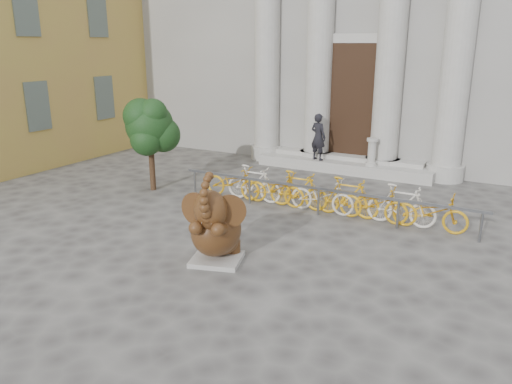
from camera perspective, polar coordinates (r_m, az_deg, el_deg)
The scene contains 7 objects.
ground at distance 9.44m, azimuth -9.14°, elevation -10.04°, with size 80.00×80.00×0.00m, color #474442.
entrance_steps at distance 17.32m, azimuth 10.05°, elevation 2.99°, with size 6.00×1.20×0.36m, color #A8A59E.
elephant_statue at distance 9.84m, azimuth -4.64°, elevation -4.27°, with size 1.28×1.53×1.94m.
bike_rack at distance 12.90m, azimuth 7.57°, elevation -0.17°, with size 8.00×0.53×1.00m.
tree at distance 14.77m, azimuth -12.02°, elevation 7.31°, with size 1.57×1.43×2.72m.
pedestrian at distance 17.08m, azimuth 7.12°, elevation 6.26°, with size 0.58×0.38×1.59m, color black.
balustrade_post at distance 16.63m, azimuth 13.09°, elevation 4.34°, with size 0.37×0.37×0.90m.
Camera 1 is at (5.28, -6.60, 4.22)m, focal length 35.00 mm.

